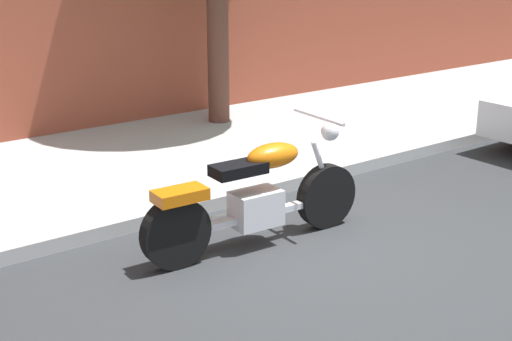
{
  "coord_description": "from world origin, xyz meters",
  "views": [
    {
      "loc": [
        -4.15,
        -4.54,
        2.68
      ],
      "look_at": [
        -0.55,
        0.3,
        0.71
      ],
      "focal_mm": 51.28,
      "sensor_mm": 36.0,
      "label": 1
    }
  ],
  "objects": [
    {
      "name": "sidewalk",
      "position": [
        0.0,
        2.87,
        0.07
      ],
      "size": [
        25.41,
        3.33,
        0.14
      ],
      "primitive_type": "cube",
      "color": "#ACACAC",
      "rests_on": "ground"
    },
    {
      "name": "ground_plane",
      "position": [
        0.0,
        0.0,
        0.0
      ],
      "size": [
        60.0,
        60.0,
        0.0
      ],
      "primitive_type": "plane",
      "color": "#303335"
    },
    {
      "name": "motorcycle",
      "position": [
        -0.55,
        0.3,
        0.45
      ],
      "size": [
        2.22,
        0.7,
        1.11
      ],
      "color": "black",
      "rests_on": "ground"
    }
  ]
}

